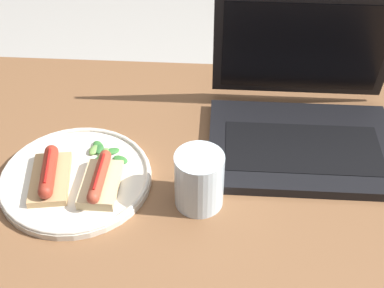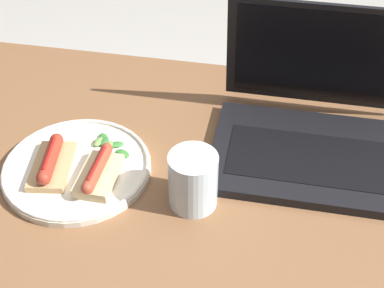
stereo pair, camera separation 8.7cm
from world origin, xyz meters
name	(u,v)px [view 2 (the right image)]	position (x,y,z in m)	size (l,w,h in m)	color
desk	(219,202)	(0.00, 0.00, 0.67)	(1.41, 0.68, 0.75)	brown
laptop	(310,127)	(0.15, 0.10, 0.79)	(0.34, 0.29, 0.25)	black
plate	(77,168)	(-0.25, -0.04, 0.76)	(0.26, 0.26, 0.02)	silver
sausage_toast_left	(51,162)	(-0.29, -0.06, 0.77)	(0.08, 0.13, 0.04)	tan
sausage_toast_middle	(98,173)	(-0.20, -0.07, 0.78)	(0.06, 0.12, 0.04)	#D6B784
salad_pile	(108,144)	(-0.21, 0.02, 0.76)	(0.08, 0.06, 0.01)	#709E4C
drinking_glass	(193,180)	(-0.03, -0.08, 0.80)	(0.08, 0.08, 0.10)	silver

